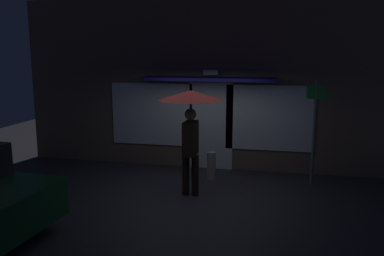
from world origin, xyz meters
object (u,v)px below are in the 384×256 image
sidewalk_bollard (186,163)px  sidewalk_bollard_2 (211,166)px  person_with_umbrella (190,111)px  street_sign_post (314,127)px

sidewalk_bollard → sidewalk_bollard_2: size_ratio=0.88×
person_with_umbrella → sidewalk_bollard: bearing=18.3°
person_with_umbrella → sidewalk_bollard_2: (0.24, 1.15, -1.45)m
sidewalk_bollard → sidewalk_bollard_2: (0.66, -0.25, 0.04)m
sidewalk_bollard_2 → sidewalk_bollard: bearing=159.0°
person_with_umbrella → street_sign_post: bearing=-62.5°
sidewalk_bollard → sidewalk_bollard_2: bearing=-21.0°
person_with_umbrella → sidewalk_bollard: 2.09m
street_sign_post → person_with_umbrella: bearing=-154.2°
street_sign_post → sidewalk_bollard_2: bearing=-178.6°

